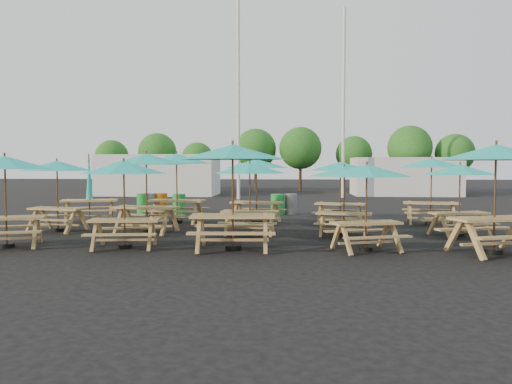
# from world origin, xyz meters

# --- Properties ---
(ground) EXTENTS (120.00, 120.00, 0.00)m
(ground) POSITION_xyz_m (0.00, 0.00, 0.00)
(ground) COLOR black
(ground) RESTS_ON ground
(picnic_unit_0) EXTENTS (2.93, 2.93, 2.29)m
(picnic_unit_0) POSITION_xyz_m (-5.79, -4.36, 2.01)
(picnic_unit_0) COLOR #B1804E
(picnic_unit_0) RESTS_ON ground
(picnic_unit_1) EXTENTS (2.57, 2.57, 2.21)m
(picnic_unit_1) POSITION_xyz_m (-5.94, -1.33, 1.93)
(picnic_unit_1) COLOR #B1804E
(picnic_unit_1) RESTS_ON ground
(picnic_unit_2) EXTENTS (2.32, 2.15, 2.46)m
(picnic_unit_2) POSITION_xyz_m (-5.95, 1.12, 1.01)
(picnic_unit_2) COLOR #B1804E
(picnic_unit_2) RESTS_ON ground
(picnic_unit_3) EXTENTS (2.45, 2.45, 2.16)m
(picnic_unit_3) POSITION_xyz_m (-2.82, -4.26, 1.89)
(picnic_unit_3) COLOR #B1804E
(picnic_unit_3) RESTS_ON ground
(picnic_unit_4) EXTENTS (2.75, 2.75, 2.42)m
(picnic_unit_4) POSITION_xyz_m (-3.09, -1.49, 2.12)
(picnic_unit_4) COLOR #B1804E
(picnic_unit_4) RESTS_ON ground
(picnic_unit_5) EXTENTS (2.68, 2.68, 2.48)m
(picnic_unit_5) POSITION_xyz_m (-2.78, 1.15, 2.17)
(picnic_unit_5) COLOR #B1804E
(picnic_unit_5) RESTS_ON ground
(picnic_unit_6) EXTENTS (2.73, 2.73, 2.57)m
(picnic_unit_6) POSITION_xyz_m (-0.13, -4.31, 2.24)
(picnic_unit_6) COLOR #B1804E
(picnic_unit_6) RESTS_ON ground
(picnic_unit_7) EXTENTS (2.19, 2.19, 2.13)m
(picnic_unit_7) POSITION_xyz_m (0.05, -1.62, 1.86)
(picnic_unit_7) COLOR #B1804E
(picnic_unit_7) RESTS_ON ground
(picnic_unit_8) EXTENTS (2.77, 2.77, 2.29)m
(picnic_unit_8) POSITION_xyz_m (0.03, 1.35, 2.00)
(picnic_unit_8) COLOR #B1804E
(picnic_unit_8) RESTS_ON ground
(picnic_unit_9) EXTENTS (2.64, 2.64, 2.08)m
(picnic_unit_9) POSITION_xyz_m (3.06, -4.19, 1.82)
(picnic_unit_9) COLOR #B1804E
(picnic_unit_9) RESTS_ON ground
(picnic_unit_10) EXTENTS (2.36, 2.36, 2.03)m
(picnic_unit_10) POSITION_xyz_m (2.79, -1.64, 1.78)
(picnic_unit_10) COLOR #B1804E
(picnic_unit_10) RESTS_ON ground
(picnic_unit_11) EXTENTS (2.66, 2.66, 2.19)m
(picnic_unit_11) POSITION_xyz_m (2.96, 1.31, 1.92)
(picnic_unit_11) COLOR #B1804E
(picnic_unit_11) RESTS_ON ground
(picnic_unit_12) EXTENTS (3.19, 3.19, 2.54)m
(picnic_unit_12) POSITION_xyz_m (5.94, -4.42, 2.22)
(picnic_unit_12) COLOR #B1804E
(picnic_unit_12) RESTS_ON ground
(picnic_unit_13) EXTENTS (2.61, 2.61, 2.09)m
(picnic_unit_13) POSITION_xyz_m (6.09, -1.50, 1.83)
(picnic_unit_13) COLOR #B1804E
(picnic_unit_13) RESTS_ON ground
(picnic_unit_14) EXTENTS (2.64, 2.64, 2.32)m
(picnic_unit_14) POSITION_xyz_m (6.08, 1.42, 2.03)
(picnic_unit_14) COLOR #B1804E
(picnic_unit_14) RESTS_ON ground
(waste_bin_0) EXTENTS (0.53, 0.53, 0.86)m
(waste_bin_0) POSITION_xyz_m (-4.82, 4.80, 0.43)
(waste_bin_0) COLOR gray
(waste_bin_0) RESTS_ON ground
(waste_bin_1) EXTENTS (0.53, 0.53, 0.86)m
(waste_bin_1) POSITION_xyz_m (-5.07, 4.62, 0.43)
(waste_bin_1) COLOR green
(waste_bin_1) RESTS_ON ground
(waste_bin_2) EXTENTS (0.53, 0.53, 0.86)m
(waste_bin_2) POSITION_xyz_m (-4.38, 4.95, 0.43)
(waste_bin_2) COLOR #C6580B
(waste_bin_2) RESTS_ON ground
(waste_bin_3) EXTENTS (0.53, 0.53, 0.86)m
(waste_bin_3) POSITION_xyz_m (-3.45, 4.37, 0.43)
(waste_bin_3) COLOR green
(waste_bin_3) RESTS_ON ground
(waste_bin_4) EXTENTS (0.53, 0.53, 0.86)m
(waste_bin_4) POSITION_xyz_m (0.66, 4.50, 0.43)
(waste_bin_4) COLOR green
(waste_bin_4) RESTS_ON ground
(waste_bin_5) EXTENTS (0.53, 0.53, 0.86)m
(waste_bin_5) POSITION_xyz_m (1.22, 4.73, 0.43)
(waste_bin_5) COLOR gray
(waste_bin_5) RESTS_ON ground
(mast_0) EXTENTS (0.20, 0.20, 12.00)m
(mast_0) POSITION_xyz_m (-2.00, 14.00, 6.00)
(mast_0) COLOR silver
(mast_0) RESTS_ON ground
(mast_1) EXTENTS (0.20, 0.20, 12.00)m
(mast_1) POSITION_xyz_m (4.50, 16.00, 6.00)
(mast_1) COLOR silver
(mast_1) RESTS_ON ground
(event_tent_0) EXTENTS (8.00, 4.00, 2.80)m
(event_tent_0) POSITION_xyz_m (-8.00, 18.00, 1.40)
(event_tent_0) COLOR silver
(event_tent_0) RESTS_ON ground
(event_tent_1) EXTENTS (7.00, 4.00, 2.60)m
(event_tent_1) POSITION_xyz_m (9.00, 19.00, 1.30)
(event_tent_1) COLOR silver
(event_tent_1) RESTS_ON ground
(tree_0) EXTENTS (2.80, 2.80, 4.24)m
(tree_0) POSITION_xyz_m (-14.07, 25.25, 2.83)
(tree_0) COLOR #382314
(tree_0) RESTS_ON ground
(tree_1) EXTENTS (3.11, 3.11, 4.72)m
(tree_1) POSITION_xyz_m (-9.74, 23.90, 3.15)
(tree_1) COLOR #382314
(tree_1) RESTS_ON ground
(tree_2) EXTENTS (2.59, 2.59, 3.93)m
(tree_2) POSITION_xyz_m (-6.39, 23.65, 2.62)
(tree_2) COLOR #382314
(tree_2) RESTS_ON ground
(tree_3) EXTENTS (3.36, 3.36, 5.09)m
(tree_3) POSITION_xyz_m (-1.75, 24.72, 3.41)
(tree_3) COLOR #382314
(tree_3) RESTS_ON ground
(tree_4) EXTENTS (3.41, 3.41, 5.17)m
(tree_4) POSITION_xyz_m (1.90, 24.26, 3.46)
(tree_4) COLOR #382314
(tree_4) RESTS_ON ground
(tree_5) EXTENTS (2.94, 2.94, 4.45)m
(tree_5) POSITION_xyz_m (6.22, 24.67, 2.97)
(tree_5) COLOR #382314
(tree_5) RESTS_ON ground
(tree_6) EXTENTS (3.38, 3.38, 5.13)m
(tree_6) POSITION_xyz_m (10.23, 22.90, 3.43)
(tree_6) COLOR #382314
(tree_6) RESTS_ON ground
(tree_7) EXTENTS (2.95, 2.95, 4.48)m
(tree_7) POSITION_xyz_m (13.63, 22.92, 2.99)
(tree_7) COLOR #382314
(tree_7) RESTS_ON ground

